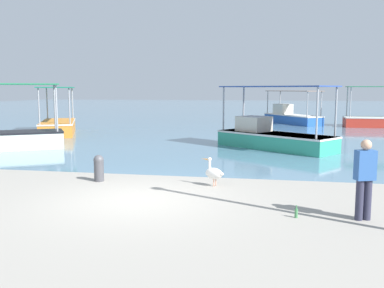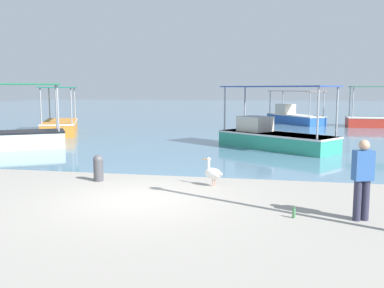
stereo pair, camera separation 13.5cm
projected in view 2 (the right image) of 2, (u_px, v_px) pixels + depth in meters
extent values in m
plane|color=gray|center=(137.00, 200.00, 10.54)|extent=(120.00, 120.00, 0.00)
cube|color=slate|center=(251.00, 109.00, 57.25)|extent=(110.00, 90.00, 0.00)
cube|color=#275AB5|center=(295.00, 119.00, 33.57)|extent=(4.39, 5.66, 0.71)
cube|color=silver|center=(295.00, 115.00, 33.53)|extent=(4.45, 5.71, 0.08)
cylinder|color=#99999E|center=(324.00, 104.00, 31.20)|extent=(0.08, 0.08, 1.82)
cylinder|color=#99999E|center=(310.00, 104.00, 30.75)|extent=(0.08, 0.08, 1.82)
cylinder|color=#99999E|center=(283.00, 102.00, 36.07)|extent=(0.08, 0.08, 1.82)
cylinder|color=#99999E|center=(270.00, 102.00, 35.61)|extent=(0.08, 0.08, 1.82)
cube|color=#816658|center=(295.00, 91.00, 33.29)|extent=(4.37, 5.55, 0.05)
cube|color=beige|center=(285.00, 109.00, 34.67)|extent=(1.64, 1.75, 0.79)
cube|color=teal|center=(276.00, 141.00, 19.41)|extent=(5.49, 4.67, 0.71)
cube|color=silver|center=(276.00, 134.00, 19.37)|extent=(5.54, 4.73, 0.08)
cylinder|color=#99999E|center=(337.00, 112.00, 17.88)|extent=(0.08, 0.08, 2.08)
cylinder|color=#99999E|center=(318.00, 113.00, 16.89)|extent=(0.08, 0.08, 2.08)
cylinder|color=#99999E|center=(245.00, 108.00, 21.57)|extent=(0.08, 0.08, 2.08)
cylinder|color=#99999E|center=(225.00, 109.00, 20.57)|extent=(0.08, 0.08, 2.08)
cube|color=#274390|center=(278.00, 86.00, 19.09)|extent=(5.39, 4.64, 0.05)
cube|color=beige|center=(255.00, 124.00, 20.23)|extent=(1.78, 1.76, 0.71)
cylinder|color=#99999E|center=(350.00, 102.00, 31.31)|extent=(0.08, 0.08, 2.11)
cylinder|color=#99999E|center=(353.00, 102.00, 29.83)|extent=(0.08, 0.08, 2.11)
cube|color=orange|center=(60.00, 127.00, 26.07)|extent=(3.88, 5.64, 0.77)
cube|color=silver|center=(60.00, 122.00, 26.02)|extent=(3.93, 5.69, 0.08)
cylinder|color=#99999E|center=(71.00, 106.00, 23.73)|extent=(0.08, 0.08, 2.00)
cylinder|color=#99999E|center=(41.00, 106.00, 23.37)|extent=(0.08, 0.08, 2.00)
cylinder|color=#99999E|center=(75.00, 103.00, 28.42)|extent=(0.08, 0.08, 2.00)
cylinder|color=#99999E|center=(49.00, 103.00, 28.06)|extent=(0.08, 0.08, 2.00)
cube|color=#147455|center=(59.00, 87.00, 25.76)|extent=(3.89, 5.50, 0.05)
cube|color=white|center=(3.00, 140.00, 19.37)|extent=(5.38, 4.20, 0.79)
cube|color=black|center=(3.00, 133.00, 19.32)|extent=(5.44, 4.25, 0.08)
cylinder|color=#99999E|center=(56.00, 107.00, 20.68)|extent=(0.08, 0.08, 2.11)
cylinder|color=#99999E|center=(58.00, 108.00, 19.32)|extent=(0.08, 0.08, 2.11)
cube|color=#187545|center=(0.00, 84.00, 19.04)|extent=(5.26, 4.18, 0.05)
cylinder|color=#E0997A|center=(213.00, 183.00, 11.96)|extent=(0.03, 0.03, 0.22)
cylinder|color=#E0997A|center=(215.00, 182.00, 12.03)|extent=(0.03, 0.03, 0.22)
ellipsoid|color=white|center=(213.00, 174.00, 11.98)|extent=(0.63, 0.52, 0.32)
ellipsoid|color=white|center=(220.00, 174.00, 11.82)|extent=(0.20, 0.18, 0.10)
cylinder|color=white|center=(209.00, 165.00, 12.05)|extent=(0.07, 0.07, 0.26)
sphere|color=white|center=(209.00, 159.00, 12.03)|extent=(0.11, 0.11, 0.11)
cone|color=#E5933F|center=(204.00, 159.00, 12.14)|extent=(0.29, 0.20, 0.06)
cylinder|color=#47474C|center=(98.00, 171.00, 12.65)|extent=(0.29, 0.29, 0.60)
sphere|color=#4C4C51|center=(98.00, 160.00, 12.61)|extent=(0.30, 0.30, 0.30)
cylinder|color=#2D2E44|center=(357.00, 201.00, 8.82)|extent=(0.16, 0.16, 0.85)
cylinder|color=#2D2E44|center=(365.00, 200.00, 8.85)|extent=(0.16, 0.16, 0.85)
cube|color=#2D589E|center=(363.00, 165.00, 8.74)|extent=(0.45, 0.34, 0.62)
sphere|color=tan|center=(364.00, 145.00, 8.69)|extent=(0.22, 0.22, 0.22)
cylinder|color=#3F7F4C|center=(294.00, 213.00, 9.04)|extent=(0.07, 0.07, 0.20)
cylinder|color=#3F7F4C|center=(294.00, 207.00, 9.02)|extent=(0.03, 0.03, 0.07)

